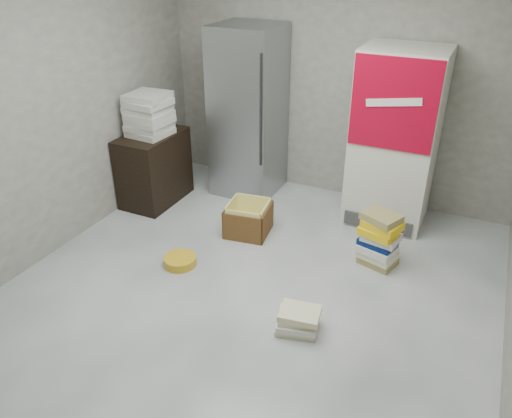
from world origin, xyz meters
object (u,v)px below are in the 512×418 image
Objects in this scene: steel_fridge at (248,112)px; cardboard_box at (248,221)px; phonebook_stack_main at (379,239)px; coke_cooler at (395,139)px; wood_shelf at (154,168)px.

cardboard_box is (0.45, -0.93, -0.81)m from steel_fridge.
coke_cooler is at bearing 115.70° from phonebook_stack_main.
coke_cooler is 3.80× the size of cardboard_box.
steel_fridge reaches higher than phonebook_stack_main.
cardboard_box is at bearing -162.07° from phonebook_stack_main.
cardboard_box is at bearing -64.14° from steel_fridge.
wood_shelf is at bearing -138.69° from steel_fridge.
wood_shelf is at bearing 162.81° from cardboard_box.
coke_cooler is 2.25× the size of wood_shelf.
cardboard_box is (-1.33, -0.01, -0.13)m from phonebook_stack_main.
cardboard_box is at bearing -142.17° from coke_cooler.
phonebook_stack_main is (2.61, -0.20, -0.13)m from wood_shelf.
phonebook_stack_main is at bearing -81.84° from coke_cooler.
coke_cooler reaches higher than phonebook_stack_main.
phonebook_stack_main is at bearing -4.29° from wood_shelf.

